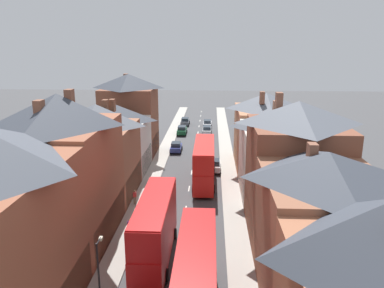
{
  "coord_description": "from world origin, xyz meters",
  "views": [
    {
      "loc": [
        2.62,
        -12.84,
        17.21
      ],
      "look_at": [
        -0.35,
        43.6,
        2.03
      ],
      "focal_mm": 35.0,
      "sensor_mm": 36.0,
      "label": 1
    }
  ],
  "objects_px": {
    "double_decker_bus_mid_street": "(196,278)",
    "car_parked_right_b": "(185,121)",
    "car_parked_left_b": "(206,139)",
    "street_lamp": "(99,275)",
    "car_parked_right_a": "(207,124)",
    "double_decker_bus_lead": "(155,228)",
    "car_mid_black": "(176,147)",
    "pedestrian_mid_right": "(135,196)",
    "car_far_grey": "(182,130)",
    "pedestrian_mid_left": "(130,226)",
    "double_decker_bus_far_approaching": "(204,163)",
    "car_near_blue": "(207,130)",
    "car_near_silver": "(214,165)"
  },
  "relations": [
    {
      "from": "double_decker_bus_mid_street",
      "to": "car_parked_right_b",
      "type": "xyz_separation_m",
      "value": [
        -4.89,
        59.3,
        -1.99
      ]
    },
    {
      "from": "car_parked_left_b",
      "to": "street_lamp",
      "type": "relative_size",
      "value": 0.83
    },
    {
      "from": "car_parked_right_a",
      "to": "car_parked_right_b",
      "type": "height_order",
      "value": "car_parked_right_a"
    },
    {
      "from": "double_decker_bus_lead",
      "to": "car_mid_black",
      "type": "distance_m",
      "value": 31.79
    },
    {
      "from": "double_decker_bus_mid_street",
      "to": "double_decker_bus_lead",
      "type": "bearing_deg",
      "value": 118.69
    },
    {
      "from": "double_decker_bus_mid_street",
      "to": "pedestrian_mid_right",
      "type": "height_order",
      "value": "double_decker_bus_mid_street"
    },
    {
      "from": "double_decker_bus_lead",
      "to": "double_decker_bus_mid_street",
      "type": "height_order",
      "value": "same"
    },
    {
      "from": "car_far_grey",
      "to": "car_parked_right_b",
      "type": "height_order",
      "value": "car_far_grey"
    },
    {
      "from": "double_decker_bus_lead",
      "to": "pedestrian_mid_left",
      "type": "height_order",
      "value": "double_decker_bus_lead"
    },
    {
      "from": "double_decker_bus_lead",
      "to": "car_far_grey",
      "type": "distance_m",
      "value": 44.06
    },
    {
      "from": "double_decker_bus_mid_street",
      "to": "car_parked_right_b",
      "type": "relative_size",
      "value": 2.54
    },
    {
      "from": "double_decker_bus_far_approaching",
      "to": "pedestrian_mid_right",
      "type": "distance_m",
      "value": 10.31
    },
    {
      "from": "car_parked_left_b",
      "to": "car_far_grey",
      "type": "height_order",
      "value": "car_far_grey"
    },
    {
      "from": "car_parked_left_b",
      "to": "pedestrian_mid_left",
      "type": "height_order",
      "value": "pedestrian_mid_left"
    },
    {
      "from": "car_parked_right_a",
      "to": "car_parked_left_b",
      "type": "bearing_deg",
      "value": -90.0
    },
    {
      "from": "car_near_blue",
      "to": "car_parked_left_b",
      "type": "xyz_separation_m",
      "value": [
        -0.0,
        -6.82,
        -0.03
      ]
    },
    {
      "from": "double_decker_bus_mid_street",
      "to": "car_parked_left_b",
      "type": "relative_size",
      "value": 2.37
    },
    {
      "from": "double_decker_bus_lead",
      "to": "pedestrian_mid_right",
      "type": "xyz_separation_m",
      "value": [
        -3.83,
        10.44,
        -1.78
      ]
    },
    {
      "from": "car_near_blue",
      "to": "car_near_silver",
      "type": "xyz_separation_m",
      "value": [
        1.3,
        -21.97,
        0.0
      ]
    },
    {
      "from": "double_decker_bus_far_approaching",
      "to": "car_parked_left_b",
      "type": "xyz_separation_m",
      "value": [
        0.01,
        20.2,
        -2.01
      ]
    },
    {
      "from": "car_mid_black",
      "to": "car_parked_right_b",
      "type": "relative_size",
      "value": 0.9
    },
    {
      "from": "car_near_silver",
      "to": "car_parked_right_a",
      "type": "height_order",
      "value": "car_parked_right_a"
    },
    {
      "from": "car_near_blue",
      "to": "car_parked_right_a",
      "type": "bearing_deg",
      "value": 90.0
    },
    {
      "from": "double_decker_bus_far_approaching",
      "to": "pedestrian_mid_right",
      "type": "xyz_separation_m",
      "value": [
        -7.43,
        -6.92,
        -1.78
      ]
    },
    {
      "from": "double_decker_bus_lead",
      "to": "double_decker_bus_mid_street",
      "type": "relative_size",
      "value": 1.0
    },
    {
      "from": "double_decker_bus_far_approaching",
      "to": "double_decker_bus_mid_street",
      "type": "bearing_deg",
      "value": -90.0
    },
    {
      "from": "car_near_silver",
      "to": "pedestrian_mid_left",
      "type": "height_order",
      "value": "pedestrian_mid_left"
    },
    {
      "from": "car_parked_right_a",
      "to": "car_mid_black",
      "type": "height_order",
      "value": "car_parked_right_a"
    },
    {
      "from": "car_near_blue",
      "to": "car_far_grey",
      "type": "xyz_separation_m",
      "value": [
        -4.9,
        -0.37,
        0.01
      ]
    },
    {
      "from": "car_parked_right_b",
      "to": "street_lamp",
      "type": "xyz_separation_m",
      "value": [
        -1.15,
        -59.84,
        2.42
      ]
    },
    {
      "from": "street_lamp",
      "to": "car_parked_right_b",
      "type": "bearing_deg",
      "value": 88.9
    },
    {
      "from": "double_decker_bus_lead",
      "to": "pedestrian_mid_right",
      "type": "distance_m",
      "value": 11.26
    },
    {
      "from": "car_far_grey",
      "to": "car_parked_right_a",
      "type": "bearing_deg",
      "value": 52.02
    },
    {
      "from": "car_near_blue",
      "to": "car_parked_left_b",
      "type": "height_order",
      "value": "car_near_blue"
    },
    {
      "from": "double_decker_bus_lead",
      "to": "car_parked_right_b",
      "type": "height_order",
      "value": "double_decker_bus_lead"
    },
    {
      "from": "double_decker_bus_far_approaching",
      "to": "pedestrian_mid_right",
      "type": "relative_size",
      "value": 6.71
    },
    {
      "from": "pedestrian_mid_left",
      "to": "pedestrian_mid_right",
      "type": "relative_size",
      "value": 1.0
    },
    {
      "from": "car_near_silver",
      "to": "car_parked_right_a",
      "type": "relative_size",
      "value": 0.97
    },
    {
      "from": "car_near_silver",
      "to": "pedestrian_mid_right",
      "type": "relative_size",
      "value": 2.37
    },
    {
      "from": "car_near_silver",
      "to": "car_parked_left_b",
      "type": "bearing_deg",
      "value": 94.91
    },
    {
      "from": "car_near_silver",
      "to": "car_far_grey",
      "type": "height_order",
      "value": "car_far_grey"
    },
    {
      "from": "double_decker_bus_lead",
      "to": "street_lamp",
      "type": "distance_m",
      "value": 7.54
    },
    {
      "from": "double_decker_bus_mid_street",
      "to": "car_far_grey",
      "type": "relative_size",
      "value": 2.51
    },
    {
      "from": "car_near_silver",
      "to": "car_parked_right_b",
      "type": "xyz_separation_m",
      "value": [
        -6.2,
        30.32,
        -0.02
      ]
    },
    {
      "from": "car_parked_right_a",
      "to": "pedestrian_mid_left",
      "type": "bearing_deg",
      "value": -97.98
    },
    {
      "from": "car_near_silver",
      "to": "car_parked_right_a",
      "type": "bearing_deg",
      "value": 92.67
    },
    {
      "from": "double_decker_bus_lead",
      "to": "street_lamp",
      "type": "height_order",
      "value": "street_lamp"
    },
    {
      "from": "street_lamp",
      "to": "car_parked_right_a",
      "type": "bearing_deg",
      "value": 83.98
    },
    {
      "from": "car_parked_right_b",
      "to": "pedestrian_mid_right",
      "type": "xyz_separation_m",
      "value": [
        -2.54,
        -42.29,
        0.21
      ]
    },
    {
      "from": "double_decker_bus_mid_street",
      "to": "pedestrian_mid_right",
      "type": "distance_m",
      "value": 18.65
    }
  ]
}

